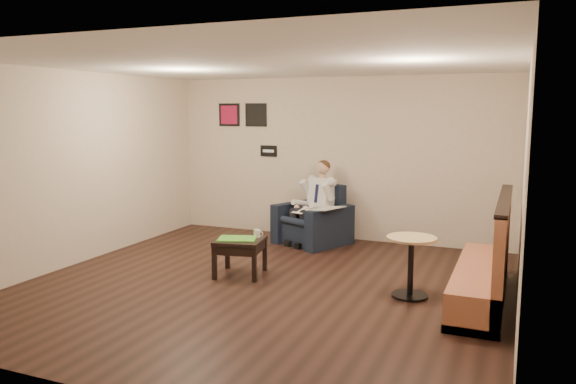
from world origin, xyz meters
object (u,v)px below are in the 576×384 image
at_px(green_folder, 237,239).
at_px(coffee_mug, 257,233).
at_px(armchair, 312,215).
at_px(cafe_table, 411,267).
at_px(banquette, 482,250).
at_px(side_table, 240,257).
at_px(seated_man, 307,205).
at_px(smartphone, 248,236).

height_order(green_folder, coffee_mug, coffee_mug).
height_order(armchair, coffee_mug, armchair).
bearing_deg(cafe_table, banquette, 13.53).
bearing_deg(coffee_mug, banquette, 0.01).
bearing_deg(side_table, cafe_table, -0.48).
xyz_separation_m(side_table, green_folder, (-0.03, -0.03, 0.26)).
bearing_deg(cafe_table, seated_man, 136.11).
distance_m(armchair, green_folder, 2.16).
bearing_deg(green_folder, cafe_table, 0.22).
bearing_deg(side_table, armchair, 82.74).
bearing_deg(banquette, coffee_mug, -179.99).
bearing_deg(green_folder, armchair, 82.07).
height_order(seated_man, smartphone, seated_man).
bearing_deg(armchair, smartphone, -73.09).
bearing_deg(side_table, green_folder, -135.89).
height_order(side_table, cafe_table, cafe_table).
height_order(green_folder, banquette, banquette).
bearing_deg(banquette, smartphone, 179.68).
bearing_deg(armchair, cafe_table, -22.02).
xyz_separation_m(seated_man, smartphone, (-0.19, -1.81, -0.16)).
height_order(armchair, cafe_table, armchair).
distance_m(side_table, cafe_table, 2.31).
bearing_deg(coffee_mug, seated_man, 88.68).
bearing_deg(green_folder, smartphone, 76.46).
bearing_deg(coffee_mug, cafe_table, -5.05).
height_order(side_table, smartphone, smartphone).
distance_m(smartphone, banquette, 3.08).
xyz_separation_m(seated_man, green_folder, (-0.25, -2.02, -0.16)).
relative_size(seated_man, smartphone, 8.51).
relative_size(armchair, coffee_mug, 9.45).
relative_size(armchair, banquette, 0.42).
xyz_separation_m(armchair, smartphone, (-0.25, -1.92, 0.02)).
bearing_deg(seated_man, green_folder, -72.72).
relative_size(armchair, green_folder, 2.00).
xyz_separation_m(armchair, seated_man, (-0.05, -0.12, 0.18)).
bearing_deg(cafe_table, green_folder, -179.78).
height_order(armchair, banquette, banquette).
xyz_separation_m(seated_man, cafe_table, (2.09, -2.01, -0.30)).
height_order(side_table, banquette, banquette).
bearing_deg(armchair, coffee_mug, -68.58).
distance_m(side_table, green_folder, 0.26).
xyz_separation_m(armchair, side_table, (-0.27, -2.11, -0.24)).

